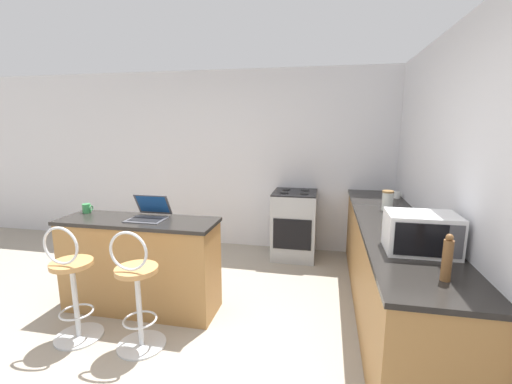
% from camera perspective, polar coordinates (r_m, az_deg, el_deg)
% --- Properties ---
extents(ground_plane, '(20.00, 20.00, 0.00)m').
position_cam_1_polar(ground_plane, '(3.10, -15.03, -25.19)').
color(ground_plane, gray).
extents(wall_back, '(12.00, 0.06, 2.60)m').
position_cam_1_polar(wall_back, '(5.10, -2.03, 5.24)').
color(wall_back, silver).
rests_on(wall_back, ground_plane).
extents(wall_right, '(0.06, 12.00, 2.60)m').
position_cam_1_polar(wall_right, '(2.47, 34.71, -2.97)').
color(wall_right, silver).
rests_on(wall_right, ground_plane).
extents(breakfast_bar, '(1.54, 0.50, 0.93)m').
position_cam_1_polar(breakfast_bar, '(3.63, -18.68, -11.39)').
color(breakfast_bar, '#9E703D').
rests_on(breakfast_bar, ground_plane).
extents(counter_right, '(0.65, 3.22, 0.93)m').
position_cam_1_polar(counter_right, '(3.63, 21.38, -11.60)').
color(counter_right, '#9E703D').
rests_on(counter_right, ground_plane).
extents(bar_stool_near, '(0.40, 0.40, 1.03)m').
position_cam_1_polar(bar_stool_near, '(3.36, -28.29, -13.63)').
color(bar_stool_near, silver).
rests_on(bar_stool_near, ground_plane).
extents(bar_stool_far, '(0.40, 0.40, 1.03)m').
position_cam_1_polar(bar_stool_far, '(3.03, -19.24, -15.59)').
color(bar_stool_far, silver).
rests_on(bar_stool_far, ground_plane).
extents(laptop, '(0.35, 0.33, 0.23)m').
position_cam_1_polar(laptop, '(3.47, -17.37, -3.33)').
color(laptop, '#47474C').
rests_on(laptop, breakfast_bar).
extents(microwave, '(0.47, 0.34, 0.28)m').
position_cam_1_polar(microwave, '(2.70, 25.82, -6.16)').
color(microwave, white).
rests_on(microwave, counter_right).
extents(stove_range, '(0.59, 0.61, 0.94)m').
position_cam_1_polar(stove_range, '(4.79, 6.40, -5.41)').
color(stove_range, '#9EA3A8').
rests_on(stove_range, ground_plane).
extents(mug_green, '(0.10, 0.08, 0.09)m').
position_cam_1_polar(mug_green, '(3.94, -26.36, -2.45)').
color(mug_green, '#338447').
rests_on(mug_green, breakfast_bar).
extents(mug_white, '(0.09, 0.07, 0.09)m').
position_cam_1_polar(mug_white, '(4.58, 22.49, -0.44)').
color(mug_white, white).
rests_on(mug_white, counter_right).
extents(pepper_mill, '(0.06, 0.06, 0.28)m').
position_cam_1_polar(pepper_mill, '(2.28, 29.26, -9.65)').
color(pepper_mill, brown).
rests_on(pepper_mill, counter_right).
extents(storage_jar, '(0.12, 0.12, 0.21)m').
position_cam_1_polar(storage_jar, '(3.88, 21.07, -1.31)').
color(storage_jar, silver).
rests_on(storage_jar, counter_right).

